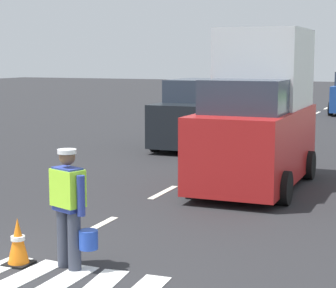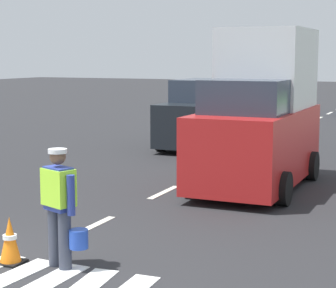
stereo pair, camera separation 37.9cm
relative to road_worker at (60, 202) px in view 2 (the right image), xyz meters
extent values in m
plane|color=#28282B|center=(-0.70, 20.31, -0.93)|extent=(96.00, 96.00, 0.00)
cube|color=white|center=(-0.42, -0.79, -0.92)|extent=(0.50, 1.92, 0.01)
cube|color=white|center=(0.15, -0.79, -0.92)|extent=(0.41, 1.91, 0.01)
cube|color=silver|center=(-0.70, 2.01, -0.93)|extent=(0.14, 1.40, 0.01)
cube|color=silver|center=(-0.70, 5.01, -0.93)|extent=(0.14, 1.40, 0.01)
cube|color=silver|center=(-0.70, 8.01, -0.93)|extent=(0.14, 1.40, 0.01)
cube|color=silver|center=(-0.70, 11.01, -0.93)|extent=(0.14, 1.40, 0.01)
cube|color=silver|center=(-0.70, 14.01, -0.93)|extent=(0.14, 1.40, 0.01)
cube|color=silver|center=(-0.70, 17.01, -0.93)|extent=(0.14, 1.40, 0.01)
cube|color=silver|center=(-0.70, 20.01, -0.93)|extent=(0.14, 1.40, 0.01)
cube|color=silver|center=(-0.70, 23.01, -0.93)|extent=(0.14, 1.40, 0.01)
cube|color=silver|center=(-0.70, 26.01, -0.93)|extent=(0.14, 1.40, 0.01)
cylinder|color=#383D4C|center=(-0.14, 0.04, -0.52)|extent=(0.18, 0.18, 0.82)
cylinder|color=#383D4C|center=(0.09, -0.04, -0.52)|extent=(0.18, 0.18, 0.82)
cube|color=navy|center=(-0.03, 0.00, 0.19)|extent=(0.46, 0.37, 0.60)
cube|color=#A5EA33|center=(-0.03, 0.00, 0.21)|extent=(0.53, 0.43, 0.51)
cylinder|color=navy|center=(-0.29, 0.10, 0.14)|extent=(0.11, 0.11, 0.55)
cylinder|color=navy|center=(0.24, -0.10, 0.14)|extent=(0.11, 0.11, 0.55)
sphere|color=brown|center=(-0.03, 0.00, 0.63)|extent=(0.22, 0.22, 0.22)
cylinder|color=silver|center=(-0.03, 0.00, 0.71)|extent=(0.26, 0.26, 0.06)
cylinder|color=#2347B7|center=(0.29, -0.01, -0.48)|extent=(0.26, 0.26, 0.26)
cube|color=black|center=(-0.77, -0.13, -0.92)|extent=(0.36, 0.36, 0.03)
cone|color=orange|center=(-0.77, -0.13, -0.58)|extent=(0.30, 0.30, 0.65)
cylinder|color=white|center=(-0.77, -0.13, -0.55)|extent=(0.20, 0.20, 0.06)
cube|color=red|center=(0.98, 6.31, 0.03)|extent=(1.90, 4.60, 1.56)
cube|color=#2D3847|center=(0.98, 5.50, 1.16)|extent=(1.67, 1.61, 0.70)
cube|color=silver|center=(0.98, 7.11, 1.71)|extent=(1.81, 2.53, 1.80)
cylinder|color=black|center=(0.01, 7.73, -0.59)|extent=(0.22, 0.68, 0.68)
cylinder|color=black|center=(1.95, 7.73, -0.59)|extent=(0.22, 0.68, 0.68)
cylinder|color=black|center=(0.01, 4.88, -0.59)|extent=(0.22, 0.68, 0.68)
cylinder|color=black|center=(1.95, 4.88, -0.59)|extent=(0.22, 0.68, 0.68)
cube|color=black|center=(-2.38, 11.80, -0.10)|extent=(1.69, 4.32, 1.31)
cube|color=#2D3847|center=(-2.38, 11.90, 0.91)|extent=(1.49, 2.38, 0.70)
cylinder|color=black|center=(-1.51, 10.46, -0.59)|extent=(0.22, 0.68, 0.68)
cylinder|color=black|center=(-3.24, 10.46, -0.59)|extent=(0.22, 0.68, 0.68)
cylinder|color=black|center=(-1.51, 13.13, -0.59)|extent=(0.22, 0.68, 0.68)
cylinder|color=black|center=(-3.24, 13.13, -0.59)|extent=(0.22, 0.68, 0.68)
camera|label=1|loc=(4.40, -7.24, 1.98)|focal=67.19mm
camera|label=2|loc=(4.75, -7.09, 1.98)|focal=67.19mm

